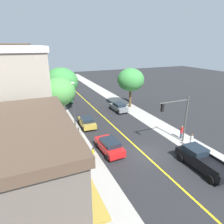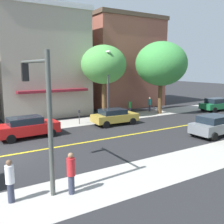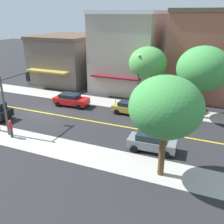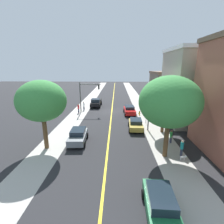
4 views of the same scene
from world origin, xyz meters
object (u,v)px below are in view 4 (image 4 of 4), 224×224
(pedestrian_white_shirt, at_px, (84,106))
(small_dog, at_px, (183,157))
(gold_sedan_left_curb, at_px, (136,124))
(pedestrian_teal_shirt, at_px, (182,148))
(parking_meter, at_px, (146,118))
(street_lamp, at_px, (149,102))
(grey_sedan_right_curb, at_px, (78,136))
(pedestrian_red_shirt, at_px, (78,108))
(traffic_light_mast, at_px, (87,93))
(street_tree_left_near, at_px, (165,93))
(fire_hydrant, at_px, (139,113))
(street_tree_right_corner, at_px, (170,102))
(pedestrian_green_shirt, at_px, (171,136))
(green_sedan_left_curb, at_px, (161,205))
(black_pickup_truck, at_px, (96,102))
(street_tree_left_far, at_px, (42,101))
(red_sedan_left_curb, at_px, (129,110))

(pedestrian_white_shirt, height_order, small_dog, pedestrian_white_shirt)
(gold_sedan_left_curb, height_order, pedestrian_teal_shirt, pedestrian_teal_shirt)
(parking_meter, distance_m, street_lamp, 4.44)
(grey_sedan_right_curb, xyz_separation_m, pedestrian_red_shirt, (2.82, -12.96, 0.13))
(parking_meter, relative_size, traffic_light_mast, 0.22)
(street_tree_left_near, bearing_deg, fire_hydrant, -76.54)
(pedestrian_white_shirt, height_order, pedestrian_red_shirt, pedestrian_red_shirt)
(traffic_light_mast, relative_size, pedestrian_white_shirt, 3.38)
(street_tree_left_near, bearing_deg, street_tree_right_corner, 77.68)
(pedestrian_red_shirt, bearing_deg, pedestrian_white_shirt, -30.11)
(street_tree_left_near, distance_m, pedestrian_green_shirt, 5.72)
(green_sedan_left_curb, bearing_deg, small_dog, 151.95)
(green_sedan_left_curb, xyz_separation_m, black_pickup_truck, (7.25, -28.66, 0.14))
(street_tree_left_far, bearing_deg, pedestrian_red_shirt, -91.38)
(street_tree_right_corner, distance_m, grey_sedan_right_curb, 10.93)
(green_sedan_left_curb, xyz_separation_m, pedestrian_red_shirt, (9.99, -22.99, 0.15))
(gold_sedan_left_curb, xyz_separation_m, pedestrian_teal_shirt, (-3.78, 7.33, 0.12))
(street_tree_right_corner, xyz_separation_m, parking_meter, (0.20, -10.05, -4.69))
(street_tree_right_corner, xyz_separation_m, green_sedan_left_curb, (2.24, 7.09, -4.75))
(black_pickup_truck, xyz_separation_m, pedestrian_white_shirt, (2.14, 3.39, -0.02))
(traffic_light_mast, xyz_separation_m, pedestrian_white_shirt, (0.97, -1.58, -2.98))
(street_tree_left_near, xyz_separation_m, street_tree_right_corner, (1.42, 6.49, 0.12))
(parking_meter, height_order, gold_sedan_left_curb, gold_sedan_left_curb)
(fire_hydrant, bearing_deg, small_dog, 97.82)
(fire_hydrant, bearing_deg, pedestrian_white_shirt, -16.57)
(street_tree_left_near, height_order, small_dog, street_tree_left_near)
(street_tree_left_near, relative_size, pedestrian_green_shirt, 4.67)
(street_tree_left_near, height_order, pedestrian_red_shirt, street_tree_left_near)
(parking_meter, bearing_deg, pedestrian_green_shirt, 103.86)
(red_sedan_left_curb, bearing_deg, street_lamp, 11.31)
(red_sedan_left_curb, distance_m, green_sedan_left_curb, 22.38)
(street_tree_right_corner, relative_size, black_pickup_truck, 1.45)
(traffic_light_mast, xyz_separation_m, pedestrian_red_shirt, (1.57, 0.69, -2.95))
(green_sedan_left_curb, bearing_deg, street_tree_left_near, 167.59)
(street_tree_left_far, distance_m, pedestrian_red_shirt, 15.13)
(street_tree_right_corner, xyz_separation_m, traffic_light_mast, (10.65, -16.59, -1.64))
(street_tree_left_near, xyz_separation_m, grey_sedan_right_curb, (10.82, 3.55, -4.61))
(street_tree_right_corner, distance_m, red_sedan_left_curb, 16.18)
(parking_meter, xyz_separation_m, pedestrian_teal_shirt, (-1.86, 9.96, 0.03))
(parking_meter, xyz_separation_m, green_sedan_left_curb, (2.04, 17.14, -0.06))
(street_lamp, bearing_deg, green_sedan_left_curb, 82.69)
(street_lamp, xyz_separation_m, pedestrian_green_shirt, (-1.95, 4.01, -3.30))
(fire_hydrant, relative_size, grey_sedan_right_curb, 0.19)
(parking_meter, bearing_deg, pedestrian_red_shirt, -25.94)
(pedestrian_white_shirt, relative_size, small_dog, 2.67)
(street_tree_right_corner, xyz_separation_m, gold_sedan_left_curb, (2.12, -7.43, -4.78))
(street_tree_left_far, height_order, small_dog, street_tree_left_far)
(fire_hydrant, xyz_separation_m, black_pickup_truck, (8.89, -6.67, 0.56))
(red_sedan_left_curb, distance_m, black_pickup_truck, 9.46)
(traffic_light_mast, xyz_separation_m, grey_sedan_right_curb, (-1.24, 13.65, -3.08))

